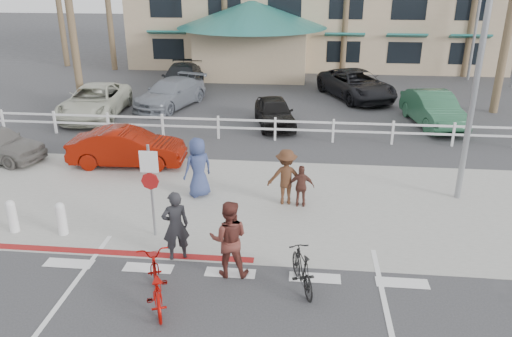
# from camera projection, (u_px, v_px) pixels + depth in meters

# --- Properties ---
(ground) EXTENTS (140.00, 140.00, 0.00)m
(ground) POSITION_uv_depth(u_px,v_px,m) (226.00, 288.00, 11.30)
(ground) COLOR #333335
(sidewalk_plaza) EXTENTS (22.00, 7.00, 0.01)m
(sidewalk_plaza) POSITION_uv_depth(u_px,v_px,m) (249.00, 202.00, 15.44)
(sidewalk_plaza) COLOR gray
(sidewalk_plaza) RESTS_ON ground
(cross_street) EXTENTS (40.00, 5.00, 0.01)m
(cross_street) POSITION_uv_depth(u_px,v_px,m) (261.00, 157.00, 19.13)
(cross_street) COLOR #333335
(cross_street) RESTS_ON ground
(parking_lot) EXTENTS (50.00, 16.00, 0.01)m
(parking_lot) POSITION_uv_depth(u_px,v_px,m) (277.00, 97.00, 27.90)
(parking_lot) COLOR #333335
(parking_lot) RESTS_ON ground
(curb_red) EXTENTS (7.00, 0.25, 0.02)m
(curb_red) POSITION_uv_depth(u_px,v_px,m) (117.00, 253.00, 12.68)
(curb_red) COLOR maroon
(curb_red) RESTS_ON ground
(rail_fence) EXTENTS (29.40, 0.16, 1.00)m
(rail_fence) POSITION_uv_depth(u_px,v_px,m) (278.00, 129.00, 20.75)
(rail_fence) COLOR silver
(rail_fence) RESTS_ON ground
(sign_post) EXTENTS (0.50, 0.10, 2.90)m
(sign_post) POSITION_uv_depth(u_px,v_px,m) (151.00, 186.00, 13.00)
(sign_post) COLOR gray
(sign_post) RESTS_ON ground
(bollard_0) EXTENTS (0.26, 0.26, 0.95)m
(bollard_0) POSITION_uv_depth(u_px,v_px,m) (61.00, 219.00, 13.42)
(bollard_0) COLOR silver
(bollard_0) RESTS_ON ground
(bollard_1) EXTENTS (0.26, 0.26, 0.95)m
(bollard_1) POSITION_uv_depth(u_px,v_px,m) (12.00, 216.00, 13.55)
(bollard_1) COLOR silver
(bollard_1) RESTS_ON ground
(streetlight_0) EXTENTS (0.60, 2.00, 9.00)m
(streetlight_0) POSITION_uv_depth(u_px,v_px,m) (481.00, 53.00, 14.07)
(streetlight_0) COLOR gray
(streetlight_0) RESTS_ON ground
(streetlight_1) EXTENTS (0.60, 2.00, 9.50)m
(streetlight_1) POSITION_uv_depth(u_px,v_px,m) (480.00, 3.00, 30.52)
(streetlight_1) COLOR gray
(streetlight_1) RESTS_ON ground
(bike_red) EXTENTS (1.34, 2.10, 1.04)m
(bike_red) POSITION_uv_depth(u_px,v_px,m) (155.00, 282.00, 10.62)
(bike_red) COLOR #950702
(bike_red) RESTS_ON ground
(rider_red) EXTENTS (0.78, 0.67, 1.82)m
(rider_red) POSITION_uv_depth(u_px,v_px,m) (176.00, 226.00, 12.14)
(rider_red) COLOR black
(rider_red) RESTS_ON ground
(bike_black) EXTENTS (0.90, 1.66, 0.96)m
(bike_black) POSITION_uv_depth(u_px,v_px,m) (302.00, 270.00, 11.15)
(bike_black) COLOR black
(bike_black) RESTS_ON ground
(rider_black) EXTENTS (0.96, 0.77, 1.89)m
(rider_black) POSITION_uv_depth(u_px,v_px,m) (229.00, 239.00, 11.49)
(rider_black) COLOR #5A2821
(rider_black) RESTS_ON ground
(pedestrian_a) EXTENTS (1.17, 0.72, 1.75)m
(pedestrian_a) POSITION_uv_depth(u_px,v_px,m) (286.00, 177.00, 15.06)
(pedestrian_a) COLOR #492A18
(pedestrian_a) RESTS_ON ground
(pedestrian_child) EXTENTS (0.77, 0.32, 1.32)m
(pedestrian_child) POSITION_uv_depth(u_px,v_px,m) (301.00, 186.00, 14.94)
(pedestrian_child) COLOR brown
(pedestrian_child) RESTS_ON ground
(pedestrian_b) EXTENTS (1.11, 1.07, 1.92)m
(pedestrian_b) POSITION_uv_depth(u_px,v_px,m) (198.00, 167.00, 15.55)
(pedestrian_b) COLOR navy
(pedestrian_b) RESTS_ON ground
(car_white_sedan) EXTENTS (4.22, 1.67, 1.37)m
(car_white_sedan) POSITION_uv_depth(u_px,v_px,m) (127.00, 147.00, 18.12)
(car_white_sedan) COLOR #700E02
(car_white_sedan) RESTS_ON ground
(lot_car_0) EXTENTS (2.95, 5.60, 1.50)m
(lot_car_0) POSITION_uv_depth(u_px,v_px,m) (95.00, 101.00, 24.09)
(lot_car_0) COLOR beige
(lot_car_0) RESTS_ON ground
(lot_car_1) EXTENTS (3.38, 5.28, 1.42)m
(lot_car_1) POSITION_uv_depth(u_px,v_px,m) (171.00, 93.00, 25.76)
(lot_car_1) COLOR gray
(lot_car_1) RESTS_ON ground
(lot_car_2) EXTENTS (2.36, 4.07, 1.30)m
(lot_car_2) POSITION_uv_depth(u_px,v_px,m) (274.00, 112.00, 22.65)
(lot_car_2) COLOR black
(lot_car_2) RESTS_ON ground
(lot_car_3) EXTENTS (2.33, 4.84, 1.53)m
(lot_car_3) POSITION_uv_depth(u_px,v_px,m) (433.00, 109.00, 22.69)
(lot_car_3) COLOR #26563A
(lot_car_3) RESTS_ON ground
(lot_car_4) EXTENTS (2.58, 5.42, 1.52)m
(lot_car_4) POSITION_uv_depth(u_px,v_px,m) (182.00, 79.00, 28.94)
(lot_car_4) COLOR black
(lot_car_4) RESTS_ON ground
(lot_car_5) EXTENTS (4.57, 6.12, 1.55)m
(lot_car_5) POSITION_uv_depth(u_px,v_px,m) (356.00, 85.00, 27.40)
(lot_car_5) COLOR black
(lot_car_5) RESTS_ON ground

